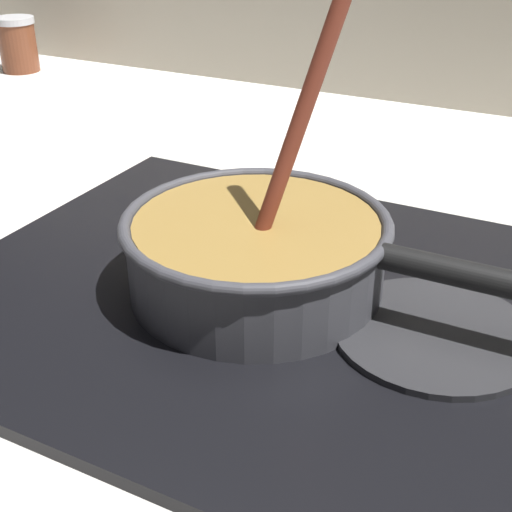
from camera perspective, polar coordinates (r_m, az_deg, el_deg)
ground at (r=0.63m, az=-13.17°, el=-6.90°), size 2.40×1.60×0.04m
hob_plate at (r=0.64m, az=0.00°, el=-3.12°), size 0.56×0.48×0.01m
burner_ring at (r=0.63m, az=-0.00°, el=-2.35°), size 0.17×0.17×0.01m
spare_burner at (r=0.59m, az=14.46°, el=-6.09°), size 0.17×0.17×0.01m
cooking_pan at (r=0.61m, az=0.20°, el=0.47°), size 0.39×0.24×0.34m
condiment_jar at (r=1.50m, az=-18.97°, el=16.11°), size 0.08×0.08×0.10m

